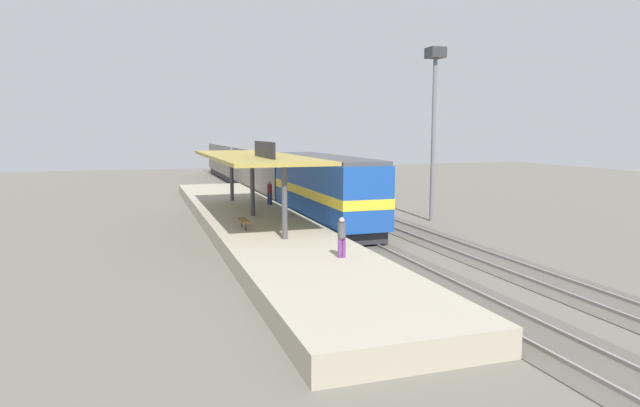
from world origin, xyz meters
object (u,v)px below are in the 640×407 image
object	(u,v)px
locomotive	(325,190)
person_waiting	(270,192)
platform_bench	(244,221)
passenger_carriage_rear	(230,161)
person_walking	(342,235)
passenger_carriage_front	(264,172)
light_mast	(434,98)

from	to	relation	value
locomotive	person_waiting	distance (m)	5.81
person_waiting	locomotive	bearing A→B (deg)	-65.27
platform_bench	passenger_carriage_rear	bearing A→B (deg)	82.01
locomotive	passenger_carriage_rear	xyz separation A→B (m)	(0.00, 38.80, -0.10)
passenger_carriage_rear	person_walking	xyz separation A→B (m)	(-3.35, -50.90, -0.46)
passenger_carriage_front	person_waiting	xyz separation A→B (m)	(-2.42, -12.74, -0.46)
locomotive	person_walking	bearing A→B (deg)	-105.47
person_waiting	person_walking	bearing A→B (deg)	-93.06
person_waiting	person_walking	distance (m)	17.38
light_mast	platform_bench	bearing A→B (deg)	-163.89
locomotive	passenger_carriage_front	distance (m)	18.00
passenger_carriage_rear	passenger_carriage_front	bearing A→B (deg)	-90.00
platform_bench	passenger_carriage_rear	distance (m)	43.17
passenger_carriage_front	passenger_carriage_rear	distance (m)	20.80
person_walking	passenger_carriage_front	bearing A→B (deg)	83.65
light_mast	person_walking	bearing A→B (deg)	-132.57
passenger_carriage_front	person_walking	xyz separation A→B (m)	(-3.35, -30.10, -0.46)
locomotive	passenger_carriage_rear	world-z (taller)	locomotive
light_mast	person_walking	xyz separation A→B (m)	(-11.15, -12.14, -6.54)
light_mast	person_waiting	size ratio (longest dim) A/B	6.84
person_walking	person_waiting	bearing A→B (deg)	86.94
passenger_carriage_rear	platform_bench	bearing A→B (deg)	-97.99
locomotive	light_mast	world-z (taller)	light_mast
passenger_carriage_front	passenger_carriage_rear	size ratio (longest dim) A/B	1.00
passenger_carriage_rear	person_waiting	xyz separation A→B (m)	(-2.42, -33.54, -0.46)
person_walking	platform_bench	bearing A→B (deg)	108.01
person_waiting	platform_bench	bearing A→B (deg)	-111.26
locomotive	person_waiting	world-z (taller)	locomotive
platform_bench	light_mast	world-z (taller)	light_mast
platform_bench	passenger_carriage_rear	world-z (taller)	passenger_carriage_rear
platform_bench	locomotive	bearing A→B (deg)	33.31
platform_bench	light_mast	size ratio (longest dim) A/B	0.15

